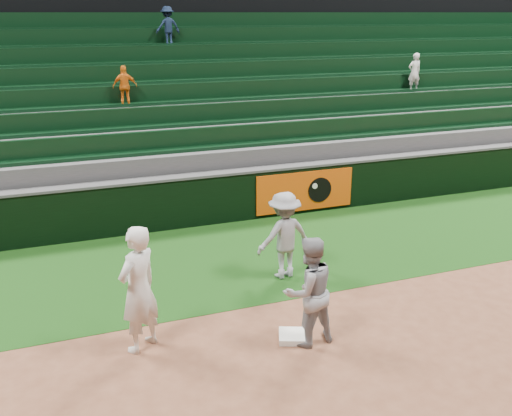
{
  "coord_description": "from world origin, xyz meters",
  "views": [
    {
      "loc": [
        -2.88,
        -7.39,
        4.85
      ],
      "look_at": [
        0.69,
        2.3,
        1.3
      ],
      "focal_mm": 40.0,
      "sensor_mm": 36.0,
      "label": 1
    }
  ],
  "objects_px": {
    "first_base": "(293,336)",
    "baserunner": "(309,291)",
    "base_coach": "(284,235)",
    "first_baseman": "(138,289)"
  },
  "relations": [
    {
      "from": "first_base",
      "to": "first_baseman",
      "type": "distance_m",
      "value": 2.5
    },
    {
      "from": "first_base",
      "to": "baserunner",
      "type": "bearing_deg",
      "value": -38.11
    },
    {
      "from": "baserunner",
      "to": "base_coach",
      "type": "height_order",
      "value": "baserunner"
    },
    {
      "from": "first_baseman",
      "to": "base_coach",
      "type": "distance_m",
      "value": 3.36
    },
    {
      "from": "first_base",
      "to": "base_coach",
      "type": "distance_m",
      "value": 2.39
    },
    {
      "from": "first_base",
      "to": "baserunner",
      "type": "relative_size",
      "value": 0.24
    },
    {
      "from": "first_baseman",
      "to": "baserunner",
      "type": "distance_m",
      "value": 2.54
    },
    {
      "from": "first_base",
      "to": "first_baseman",
      "type": "bearing_deg",
      "value": 165.5
    },
    {
      "from": "first_baseman",
      "to": "base_coach",
      "type": "bearing_deg",
      "value": 169.99
    },
    {
      "from": "baserunner",
      "to": "first_base",
      "type": "bearing_deg",
      "value": -45.43
    }
  ]
}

